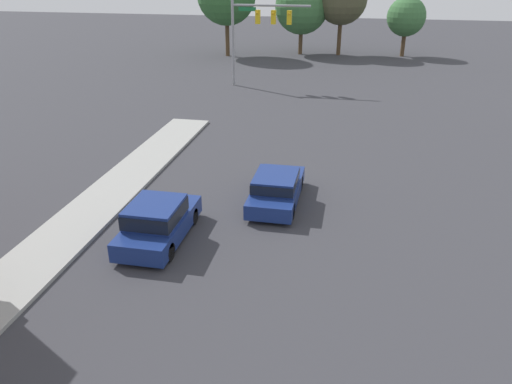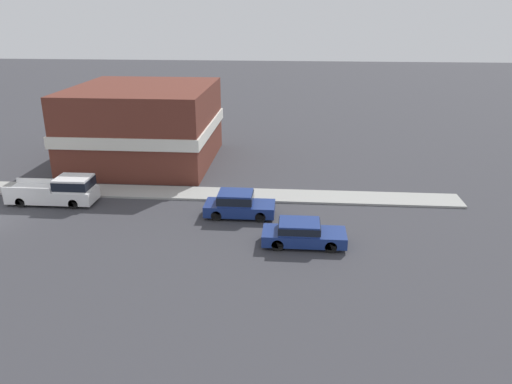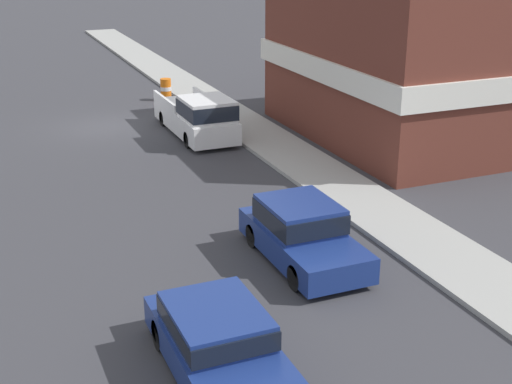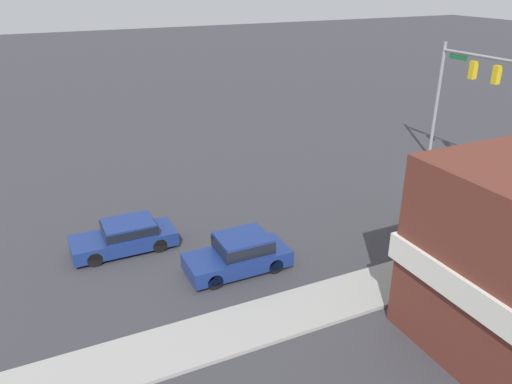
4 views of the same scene
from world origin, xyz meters
TOP-DOWN VIEW (x-y plane):
  - far_signal_assembly at (-3.38, 40.94)m, footprint 6.34×0.49m
  - car_lead at (-2.11, 15.22)m, footprint 1.93×4.37m
  - car_oncoming at (1.64, 19.20)m, footprint 1.89×4.59m
  - backdrop_tree_left_mid at (-1.87, 57.74)m, footprint 5.84×5.84m
  - backdrop_tree_right_mid at (9.32, 58.50)m, footprint 4.12×4.12m

SIDE VIEW (x-z plane):
  - car_oncoming at x=1.64m, z-range 0.04..1.41m
  - car_lead at x=-2.11m, z-range 0.03..1.61m
  - backdrop_tree_right_mid at x=9.32m, z-range 1.03..7.24m
  - far_signal_assembly at x=-3.38m, z-range 1.57..8.43m
  - backdrop_tree_left_mid at x=-1.87m, z-range 1.05..9.02m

